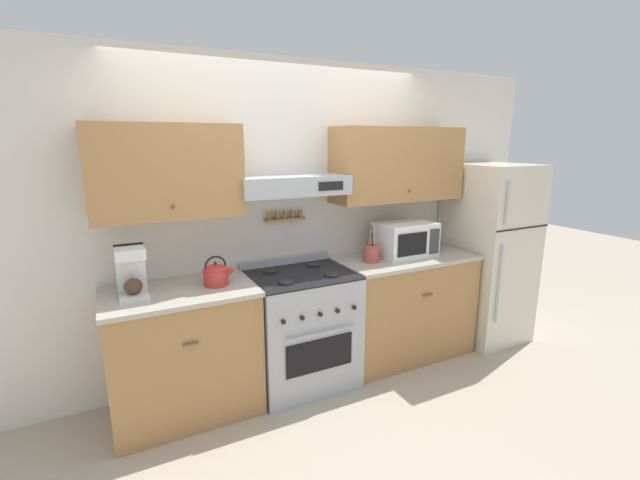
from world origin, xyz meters
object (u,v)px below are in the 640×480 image
object	(u,v)px
refrigerator	(487,253)
tea_kettle	(216,274)
microwave	(405,239)
utensil_crock	(371,253)
stove_range	(301,328)
coffee_maker	(131,271)

from	to	relation	value
refrigerator	tea_kettle	distance (m)	2.64
refrigerator	tea_kettle	world-z (taller)	refrigerator
microwave	utensil_crock	world-z (taller)	microwave
utensil_crock	stove_range	bearing A→B (deg)	-179.77
coffee_maker	microwave	xyz separation A→B (m)	(2.21, -0.02, -0.02)
coffee_maker	utensil_crock	world-z (taller)	coffee_maker
stove_range	tea_kettle	size ratio (longest dim) A/B	4.33
stove_range	utensil_crock	size ratio (longest dim) A/B	3.32
stove_range	coffee_maker	xyz separation A→B (m)	(-1.19, 0.04, 0.64)
tea_kettle	microwave	bearing A→B (deg)	0.61
coffee_maker	refrigerator	bearing A→B (deg)	-1.34
refrigerator	stove_range	bearing A→B (deg)	178.92
refrigerator	coffee_maker	size ratio (longest dim) A/B	5.06
tea_kettle	refrigerator	bearing A→B (deg)	-0.87
refrigerator	utensil_crock	world-z (taller)	refrigerator
refrigerator	utensil_crock	xyz separation A→B (m)	(-1.33, 0.04, 0.15)
microwave	utensil_crock	bearing A→B (deg)	-177.20
refrigerator	microwave	size ratio (longest dim) A/B	3.46
utensil_crock	coffee_maker	bearing A→B (deg)	178.94
stove_range	utensil_crock	world-z (taller)	utensil_crock
microwave	coffee_maker	bearing A→B (deg)	179.58
stove_range	coffee_maker	distance (m)	1.35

